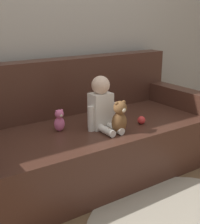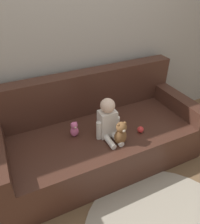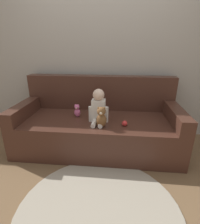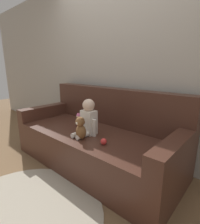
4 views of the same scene
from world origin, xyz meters
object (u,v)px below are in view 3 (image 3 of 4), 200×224
object	(u,v)px
person_baby	(98,108)
teddy_bear_brown	(101,117)
plush_toy_side	(77,111)
toy_ball	(125,123)
couch	(98,124)

from	to	relation	value
person_baby	teddy_bear_brown	distance (m)	0.18
person_baby	teddy_bear_brown	bearing A→B (deg)	-72.15
teddy_bear_brown	plush_toy_side	world-z (taller)	teddy_bear_brown
person_baby	plush_toy_side	xyz separation A→B (m)	(-0.31, 0.13, -0.10)
person_baby	toy_ball	world-z (taller)	person_baby
teddy_bear_brown	toy_ball	world-z (taller)	teddy_bear_brown
plush_toy_side	toy_ball	distance (m)	0.69
person_baby	toy_ball	size ratio (longest dim) A/B	6.34
person_baby	teddy_bear_brown	size ratio (longest dim) A/B	1.64
couch	toy_ball	world-z (taller)	couch
couch	teddy_bear_brown	xyz separation A→B (m)	(0.08, -0.35, 0.26)
plush_toy_side	couch	bearing A→B (deg)	10.56
teddy_bear_brown	toy_ball	bearing A→B (deg)	12.64
person_baby	plush_toy_side	distance (m)	0.35
couch	teddy_bear_brown	bearing A→B (deg)	-76.83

